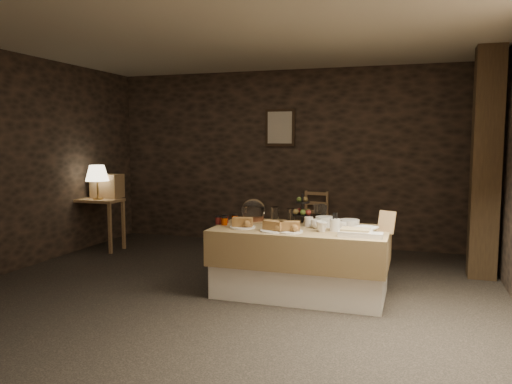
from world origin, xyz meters
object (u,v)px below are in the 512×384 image
(buffet_table, at_px, (301,256))
(wine_rack, at_px, (107,186))
(chair, at_px, (314,223))
(table_lamp, at_px, (97,174))
(fruit_stand, at_px, (303,211))
(console_table, at_px, (97,208))
(timber_column, at_px, (486,164))

(buffet_table, relative_size, wine_rack, 4.13)
(buffet_table, distance_m, chair, 2.28)
(table_lamp, bearing_deg, chair, 22.29)
(fruit_stand, bearing_deg, table_lamp, 166.22)
(console_table, distance_m, timber_column, 5.10)
(table_lamp, relative_size, fruit_stand, 1.56)
(console_table, distance_m, chair, 3.12)
(timber_column, bearing_deg, buffet_table, -145.31)
(console_table, relative_size, wine_rack, 1.75)
(console_table, bearing_deg, table_lamp, -45.00)
(wine_rack, xyz_separation_m, chair, (2.85, 0.94, -0.54))
(console_table, relative_size, table_lamp, 1.52)
(wine_rack, bearing_deg, table_lamp, -90.00)
(table_lamp, xyz_separation_m, chair, (2.85, 1.17, -0.74))
(wine_rack, xyz_separation_m, fruit_stand, (3.11, -0.99, -0.10))
(table_lamp, bearing_deg, buffet_table, -18.95)
(timber_column, distance_m, fruit_stand, 2.17)
(console_table, distance_m, fruit_stand, 3.27)
(wine_rack, distance_m, timber_column, 5.02)
(timber_column, bearing_deg, table_lamp, -177.96)
(wine_rack, distance_m, fruit_stand, 3.27)
(console_table, bearing_deg, wine_rack, 74.48)
(timber_column, bearing_deg, chair, 155.22)
(console_table, relative_size, fruit_stand, 2.39)
(wine_rack, relative_size, chair, 0.66)
(table_lamp, distance_m, wine_rack, 0.30)
(table_lamp, bearing_deg, fruit_stand, -13.78)
(console_table, bearing_deg, chair, 21.09)
(buffet_table, xyz_separation_m, table_lamp, (-3.17, 1.09, 0.70))
(buffet_table, distance_m, fruit_stand, 0.53)
(buffet_table, relative_size, fruit_stand, 5.63)
(chair, relative_size, timber_column, 0.24)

